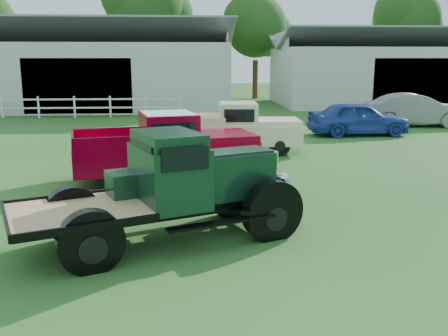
{
  "coord_description": "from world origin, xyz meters",
  "views": [
    {
      "loc": [
        -0.49,
        -8.86,
        3.26
      ],
      "look_at": [
        0.2,
        1.2,
        1.05
      ],
      "focal_mm": 40.0,
      "sensor_mm": 36.0,
      "label": 1
    }
  ],
  "objects_px": {
    "vintage_flatbed": "(164,187)",
    "misc_car_grey": "(416,110)",
    "white_pickup": "(235,128)",
    "misc_car_blue": "(358,118)",
    "red_pickup": "(165,146)"
  },
  "relations": [
    {
      "from": "vintage_flatbed",
      "to": "misc_car_grey",
      "type": "bearing_deg",
      "value": 29.87
    },
    {
      "from": "white_pickup",
      "to": "misc_car_grey",
      "type": "relative_size",
      "value": 0.98
    },
    {
      "from": "vintage_flatbed",
      "to": "white_pickup",
      "type": "height_order",
      "value": "vintage_flatbed"
    },
    {
      "from": "vintage_flatbed",
      "to": "white_pickup",
      "type": "distance_m",
      "value": 8.95
    },
    {
      "from": "vintage_flatbed",
      "to": "misc_car_grey",
      "type": "distance_m",
      "value": 19.1
    },
    {
      "from": "vintage_flatbed",
      "to": "white_pickup",
      "type": "xyz_separation_m",
      "value": [
        2.08,
        8.71,
        -0.14
      ]
    },
    {
      "from": "misc_car_blue",
      "to": "misc_car_grey",
      "type": "bearing_deg",
      "value": -57.19
    },
    {
      "from": "red_pickup",
      "to": "white_pickup",
      "type": "distance_m",
      "value": 4.56
    },
    {
      "from": "white_pickup",
      "to": "vintage_flatbed",
      "type": "bearing_deg",
      "value": -101.03
    },
    {
      "from": "vintage_flatbed",
      "to": "misc_car_grey",
      "type": "xyz_separation_m",
      "value": [
        11.6,
        15.17,
        -0.21
      ]
    },
    {
      "from": "vintage_flatbed",
      "to": "misc_car_blue",
      "type": "bearing_deg",
      "value": 35.25
    },
    {
      "from": "red_pickup",
      "to": "vintage_flatbed",
      "type": "bearing_deg",
      "value": -100.29
    },
    {
      "from": "misc_car_grey",
      "to": "white_pickup",
      "type": "bearing_deg",
      "value": 132.51
    },
    {
      "from": "red_pickup",
      "to": "misc_car_grey",
      "type": "distance_m",
      "value": 15.74
    },
    {
      "from": "red_pickup",
      "to": "misc_car_blue",
      "type": "xyz_separation_m",
      "value": [
        7.98,
        7.66,
        -0.2
      ]
    }
  ]
}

